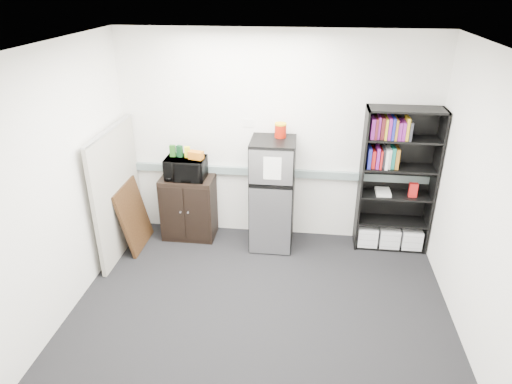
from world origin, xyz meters
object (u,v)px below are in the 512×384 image
Objects in this scene: bookshelf at (396,182)px; microwave at (186,168)px; cabinet at (189,207)px; refrigerator at (272,195)px; cubicle_partition at (117,192)px.

bookshelf reaches higher than microwave.
cabinet is 0.57m from microwave.
microwave is (0.00, -0.02, 0.57)m from cabinet.
bookshelf reaches higher than refrigerator.
bookshelf is at bearing 5.39° from refrigerator.
cubicle_partition is at bearing -152.21° from microwave.
bookshelf is 1.28× the size of refrigerator.
cubicle_partition reaches higher than cabinet.
refrigerator reaches higher than cabinet.
bookshelf reaches higher than cabinet.
refrigerator is at bearing -174.61° from bookshelf.
cabinet is 1.70× the size of microwave.
bookshelf is 2.70m from cabinet.
bookshelf reaches higher than cubicle_partition.
cubicle_partition reaches higher than microwave.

